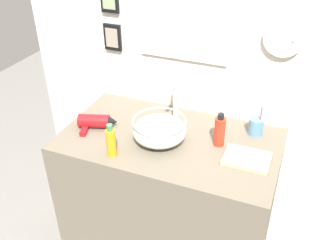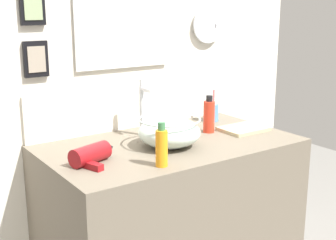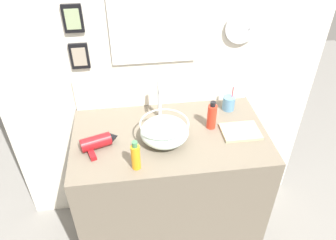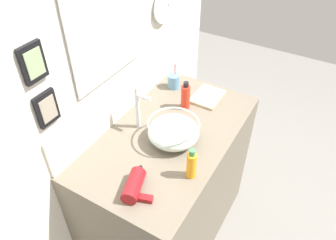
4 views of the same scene
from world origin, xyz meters
The scene contains 9 objects.
vanity_counter centered at (0.00, 0.00, 0.46)m, with size 1.08×0.63×0.92m, color #6B6051.
back_panel centered at (0.00, 0.34, 1.28)m, with size 1.97×0.10×2.57m.
glass_bowl_sink centered at (-0.04, -0.05, 0.98)m, with size 0.26×0.26×0.12m.
faucet centered at (-0.04, 0.16, 1.06)m, with size 0.02×0.09×0.25m.
hair_drier centered at (-0.39, -0.05, 0.95)m, with size 0.21×0.17×0.07m.
toothbrush_cup centered at (0.39, 0.19, 0.96)m, with size 0.07×0.07×0.18m.
soap_dispenser centered at (-0.20, -0.23, 0.99)m, with size 0.04×0.04×0.17m.
shampoo_bottle centered at (0.24, 0.03, 1.00)m, with size 0.05×0.05×0.17m.
hand_towel centered at (0.39, -0.04, 0.93)m, with size 0.21×0.16×0.02m, color tan.
Camera 2 is at (-1.10, -1.58, 1.50)m, focal length 50.00 mm.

